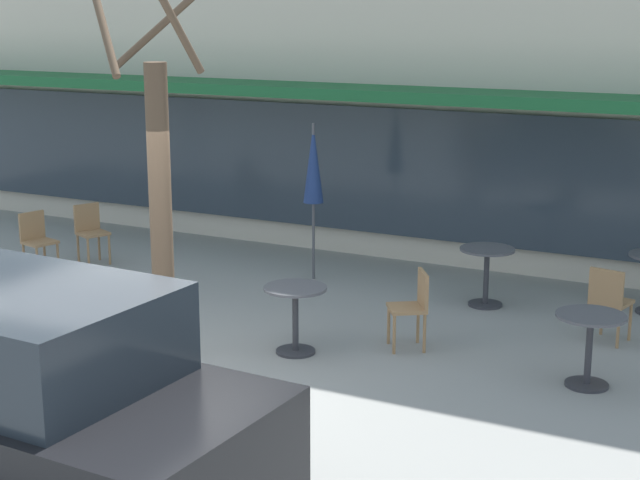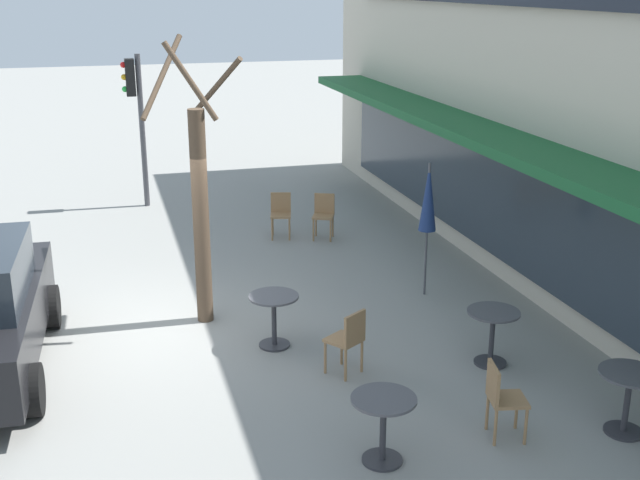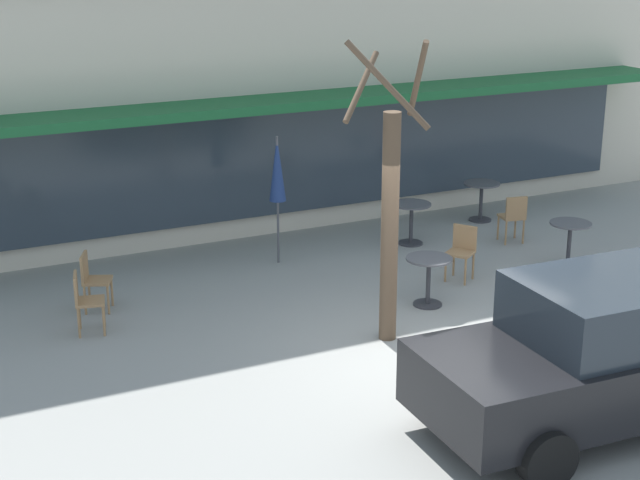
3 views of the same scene
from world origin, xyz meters
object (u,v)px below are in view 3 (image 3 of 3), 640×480
cafe_table_streetside (481,195)px  cafe_chair_2 (84,298)px  cafe_chair_1 (513,215)px  cafe_chair_3 (92,277)px  cafe_chair_0 (462,248)px  street_tree (390,212)px  patio_umbrella_green_folded (277,170)px  parked_sedan (601,353)px  cafe_table_by_tree (429,273)px  cafe_table_mid_patio (411,217)px  cafe_table_near_wall (570,236)px

cafe_table_streetside → cafe_chair_2: 8.47m
cafe_chair_1 → cafe_table_streetside: bearing=78.2°
cafe_chair_3 → cafe_chair_0: bearing=-12.7°
street_tree → patio_umbrella_green_folded: bearing=91.0°
parked_sedan → cafe_table_by_tree: bearing=86.9°
cafe_table_mid_patio → cafe_chair_2: size_ratio=0.85×
cafe_table_near_wall → cafe_chair_2: (-8.00, 0.73, 0.01)m
cafe_table_near_wall → cafe_chair_1: 1.43m
street_tree → cafe_table_near_wall: bearing=17.1°
cafe_table_near_wall → patio_umbrella_green_folded: bearing=152.1°
patio_umbrella_green_folded → cafe_chair_0: size_ratio=2.47×
patio_umbrella_green_folded → cafe_chair_2: (-3.66, -1.57, -1.10)m
patio_umbrella_green_folded → cafe_chair_2: size_ratio=2.47×
cafe_table_streetside → cafe_table_mid_patio: (-1.98, -0.66, 0.00)m
patio_umbrella_green_folded → cafe_chair_1: 4.47m
cafe_table_by_tree → cafe_chair_2: size_ratio=0.85×
cafe_chair_0 → cafe_chair_1: 2.24m
cafe_table_mid_patio → patio_umbrella_green_folded: patio_umbrella_green_folded is taller
cafe_table_by_tree → cafe_chair_0: 1.32m
cafe_chair_0 → cafe_chair_2: same height
patio_umbrella_green_folded → cafe_chair_2: patio_umbrella_green_folded is taller
cafe_table_mid_patio → cafe_chair_1: bearing=-24.2°
cafe_table_mid_patio → patio_umbrella_green_folded: size_ratio=0.35×
cafe_table_streetside → street_tree: size_ratio=0.18×
patio_umbrella_green_folded → cafe_chair_0: bearing=-41.2°
cafe_table_mid_patio → cafe_chair_2: 6.39m
cafe_chair_1 → parked_sedan: bearing=-118.6°
patio_umbrella_green_folded → street_tree: bearing=-89.0°
street_tree → cafe_chair_2: bearing=151.3°
cafe_table_by_tree → street_tree: size_ratio=0.18×
cafe_table_near_wall → cafe_chair_2: cafe_chair_2 is taller
cafe_chair_3 → parked_sedan: size_ratio=0.21×
cafe_table_by_tree → patio_umbrella_green_folded: bearing=114.1°
cafe_table_mid_patio → cafe_table_by_tree: bearing=-116.2°
cafe_chair_1 → cafe_chair_3: same height
cafe_table_streetside → parked_sedan: parked_sedan is taller
cafe_table_streetside → cafe_chair_0: cafe_chair_0 is taller
cafe_table_by_tree → cafe_chair_3: cafe_chair_3 is taller
cafe_chair_0 → street_tree: 3.06m
cafe_table_by_tree → cafe_chair_3: (-4.60, 2.02, 0.01)m
cafe_chair_0 → cafe_chair_3: bearing=167.3°
cafe_table_mid_patio → patio_umbrella_green_folded: 2.80m
patio_umbrella_green_folded → cafe_chair_2: 4.13m
cafe_chair_2 → parked_sedan: parked_sedan is taller
cafe_chair_0 → cafe_chair_2: bearing=175.4°
cafe_table_mid_patio → parked_sedan: size_ratio=0.18×
cafe_table_streetside → cafe_table_mid_patio: 2.09m
cafe_table_by_tree → cafe_table_mid_patio: bearing=63.8°
cafe_table_streetside → cafe_chair_1: size_ratio=0.85×
cafe_chair_2 → street_tree: bearing=-28.7°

